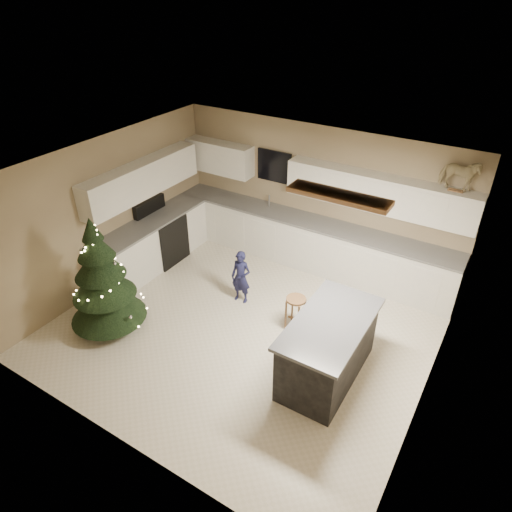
# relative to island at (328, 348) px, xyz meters

# --- Properties ---
(ground_plane) EXTENTS (5.50, 5.50, 0.00)m
(ground_plane) POSITION_rel_island_xyz_m (-1.50, 0.23, -0.48)
(ground_plane) COLOR beige
(room_shell) EXTENTS (5.52, 5.02, 2.61)m
(room_shell) POSITION_rel_island_xyz_m (-1.48, 0.24, 1.27)
(room_shell) COLOR tan
(room_shell) RESTS_ON ground_plane
(cabinetry) EXTENTS (5.50, 3.20, 2.00)m
(cabinetry) POSITION_rel_island_xyz_m (-2.41, 1.88, 0.28)
(cabinetry) COLOR silver
(cabinetry) RESTS_ON ground_plane
(island) EXTENTS (0.90, 1.70, 0.95)m
(island) POSITION_rel_island_xyz_m (0.00, 0.00, 0.00)
(island) COLOR black
(island) RESTS_ON ground_plane
(bar_stool) EXTENTS (0.31, 0.31, 0.58)m
(bar_stool) POSITION_rel_island_xyz_m (-0.82, 0.64, -0.04)
(bar_stool) COLOR brown
(bar_stool) RESTS_ON ground_plane
(christmas_tree) EXTENTS (1.20, 1.16, 1.92)m
(christmas_tree) POSITION_rel_island_xyz_m (-3.35, -0.82, 0.31)
(christmas_tree) COLOR #3F2816
(christmas_tree) RESTS_ON ground_plane
(toddler) EXTENTS (0.36, 0.25, 0.95)m
(toddler) POSITION_rel_island_xyz_m (-1.93, 0.80, -0.00)
(toddler) COLOR black
(toddler) RESTS_ON ground_plane
(rocking_horse) EXTENTS (0.58, 0.27, 0.51)m
(rocking_horse) POSITION_rel_island_xyz_m (0.80, 2.56, 1.78)
(rocking_horse) COLOR brown
(rocking_horse) RESTS_ON cabinetry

